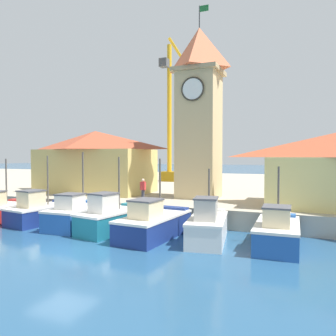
# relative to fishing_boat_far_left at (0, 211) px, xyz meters

# --- Properties ---
(ground_plane) EXTENTS (300.00, 300.00, 0.00)m
(ground_plane) POSITION_rel_fishing_boat_far_left_xyz_m (8.59, -3.90, -0.71)
(ground_plane) COLOR navy
(quay_wharf) EXTENTS (120.00, 40.00, 1.17)m
(quay_wharf) POSITION_rel_fishing_boat_far_left_xyz_m (8.59, 23.21, -0.13)
(quay_wharf) COLOR #A89E89
(quay_wharf) RESTS_ON ground
(fishing_boat_far_left) EXTENTS (2.60, 4.62, 4.14)m
(fishing_boat_far_left) POSITION_rel_fishing_boat_far_left_xyz_m (0.00, 0.00, 0.00)
(fishing_boat_far_left) COLOR #AD2823
(fishing_boat_far_left) RESTS_ON ground
(fishing_boat_left_outer) EXTENTS (2.63, 4.48, 4.35)m
(fishing_boat_left_outer) POSITION_rel_fishing_boat_far_left_xyz_m (2.95, 0.54, 0.03)
(fishing_boat_left_outer) COLOR navy
(fishing_boat_left_outer) RESTS_ON ground
(fishing_boat_left_inner) EXTENTS (2.36, 4.47, 4.57)m
(fishing_boat_left_inner) POSITION_rel_fishing_boat_far_left_xyz_m (5.93, 0.47, 0.05)
(fishing_boat_left_inner) COLOR #2356A8
(fishing_boat_left_inner) RESTS_ON ground
(fishing_boat_mid_left) EXTENTS (2.60, 4.68, 4.27)m
(fishing_boat_mid_left) POSITION_rel_fishing_boat_far_left_xyz_m (8.53, 0.22, 0.08)
(fishing_boat_mid_left) COLOR #196B7F
(fishing_boat_mid_left) RESTS_ON ground
(fishing_boat_center) EXTENTS (2.54, 5.22, 4.19)m
(fishing_boat_center) POSITION_rel_fishing_boat_far_left_xyz_m (11.23, 0.03, 0.03)
(fishing_boat_center) COLOR navy
(fishing_boat_center) RESTS_ON ground
(fishing_boat_mid_right) EXTENTS (2.45, 4.52, 3.67)m
(fishing_boat_mid_right) POSITION_rel_fishing_boat_far_left_xyz_m (14.09, 0.34, 0.09)
(fishing_boat_mid_right) COLOR silver
(fishing_boat_mid_right) RESTS_ON ground
(fishing_boat_right_inner) EXTENTS (2.15, 4.52, 3.82)m
(fishing_boat_right_inner) POSITION_rel_fishing_boat_far_left_xyz_m (17.42, 0.61, 0.02)
(fishing_boat_right_inner) COLOR #2356A8
(fishing_boat_right_inner) RESTS_ON ground
(clock_tower) EXTENTS (3.40, 3.40, 14.35)m
(clock_tower) POSITION_rel_fishing_boat_far_left_xyz_m (11.16, 8.18, 7.26)
(clock_tower) COLOR tan
(clock_tower) RESTS_ON quay_wharf
(warehouse_left) EXTENTS (9.92, 5.72, 5.34)m
(warehouse_left) POSITION_rel_fishing_boat_far_left_xyz_m (1.63, 8.40, 3.19)
(warehouse_left) COLOR tan
(warehouse_left) RESTS_ON quay_wharf
(port_crane_near) EXTENTS (2.09, 8.20, 17.91)m
(port_crane_near) POSITION_rel_fishing_boat_far_left_xyz_m (2.83, 22.57, 7.07)
(port_crane_near) COLOR #976E11
(port_crane_near) RESTS_ON quay_wharf
(dock_worker_near_tower) EXTENTS (0.34, 0.22, 1.62)m
(dock_worker_near_tower) POSITION_rel_fishing_boat_far_left_xyz_m (8.42, 4.26, 1.30)
(dock_worker_near_tower) COLOR #33333D
(dock_worker_near_tower) RESTS_ON quay_wharf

